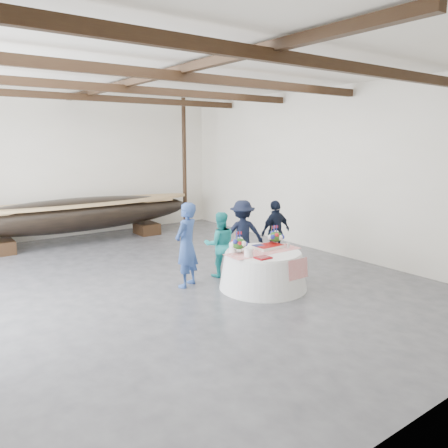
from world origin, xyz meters
TOP-DOWN VIEW (x-y plane):
  - floor at (0.00, 0.00)m, footprint 10.00×12.00m
  - wall_back at (0.00, 6.00)m, footprint 10.00×0.02m
  - wall_front at (0.00, -6.00)m, footprint 10.00×0.02m
  - wall_right at (5.00, 0.00)m, footprint 0.02×12.00m
  - ceiling at (0.00, 0.00)m, footprint 10.00×12.00m
  - pavilion_structure at (0.00, 0.82)m, footprint 9.80×11.76m
  - longboat_display at (-0.23, 4.82)m, footprint 7.39×1.48m
  - banquet_table at (1.53, -1.60)m, footprint 1.85×1.85m
  - tabletop_items at (1.53, -1.44)m, footprint 1.72×0.95m
  - guest_woman_blue at (0.29, -0.55)m, footprint 0.79×0.70m
  - guest_woman_teal at (1.27, -0.40)m, footprint 0.90×0.82m
  - guest_man_left at (2.17, -0.10)m, footprint 1.24×1.04m
  - guest_man_right at (3.08, -0.30)m, footprint 0.96×0.43m

SIDE VIEW (x-z plane):
  - floor at x=0.00m, z-range -0.01..0.01m
  - banquet_table at x=1.53m, z-range 0.00..0.79m
  - guest_woman_teal at x=1.27m, z-range 0.00..1.50m
  - guest_man_right at x=3.08m, z-range 0.00..1.61m
  - guest_man_left at x=2.17m, z-range 0.00..1.66m
  - longboat_display at x=-0.23m, z-range 0.19..1.58m
  - guest_woman_blue at x=0.29m, z-range 0.00..1.82m
  - tabletop_items at x=1.53m, z-range 0.74..1.14m
  - wall_back at x=0.00m, z-range 0.00..4.50m
  - wall_front at x=0.00m, z-range 0.00..4.50m
  - wall_right at x=5.00m, z-range 0.00..4.50m
  - pavilion_structure at x=0.00m, z-range 1.75..6.25m
  - ceiling at x=0.00m, z-range 4.50..4.50m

